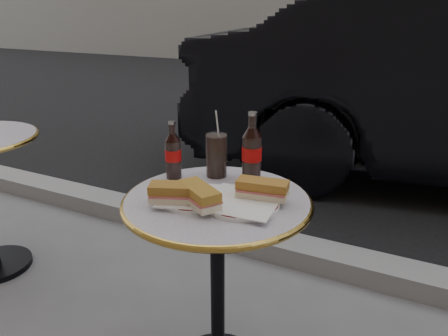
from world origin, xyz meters
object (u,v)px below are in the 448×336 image
at_px(bistro_table, 218,292).
at_px(cola_bottle_right, 252,147).
at_px(plate_left, 193,198).
at_px(cola_glass, 216,155).
at_px(plate_right, 242,204).
at_px(cola_bottle_left, 173,150).

relative_size(bistro_table, cola_bottle_right, 2.90).
height_order(plate_left, cola_glass, cola_glass).
bearing_deg(cola_bottle_right, bistro_table, -102.68).
height_order(bistro_table, cola_bottle_right, cola_bottle_right).
bearing_deg(plate_left, cola_glass, 98.30).
xyz_separation_m(bistro_table, plate_right, (0.10, -0.02, 0.37)).
bearing_deg(cola_glass, plate_right, -45.08).
xyz_separation_m(cola_bottle_left, cola_bottle_right, (0.26, 0.09, 0.02)).
relative_size(plate_right, cola_bottle_right, 0.94).
relative_size(cola_bottle_left, cola_bottle_right, 0.84).
distance_m(plate_left, cola_glass, 0.24).
xyz_separation_m(plate_right, cola_bottle_right, (-0.06, 0.20, 0.12)).
xyz_separation_m(bistro_table, cola_bottle_right, (0.04, 0.18, 0.49)).
relative_size(plate_right, cola_bottle_left, 1.12).
bearing_deg(plate_right, cola_bottle_right, 105.57).
bearing_deg(bistro_table, cola_bottle_right, 77.32).
relative_size(cola_bottle_right, cola_glass, 1.58).
relative_size(plate_left, cola_bottle_left, 1.04).
bearing_deg(cola_bottle_left, cola_bottle_right, 19.53).
relative_size(plate_left, cola_bottle_right, 0.87).
relative_size(cola_bottle_left, cola_glass, 1.32).
bearing_deg(cola_bottle_left, plate_left, -40.20).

